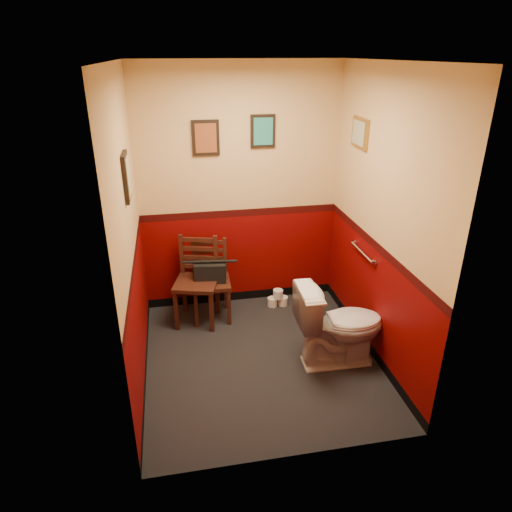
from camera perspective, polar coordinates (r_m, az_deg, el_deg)
The scene contains 17 objects.
floor at distance 4.60m, azimuth 0.59°, elevation -12.72°, with size 2.20×2.40×0.00m, color black.
ceiling at distance 3.67m, azimuth 0.79°, elevation 23.23°, with size 2.20×2.40×0.00m, color silver.
wall_back at distance 5.06m, azimuth -2.02°, elevation 7.99°, with size 2.20×2.70×0.00m, color #5F0404.
wall_front at distance 2.88m, azimuth 5.40°, elevation -5.31°, with size 2.20×2.70×0.00m, color #5F0404.
wall_left at distance 3.89m, azimuth -15.44°, elevation 1.98°, with size 2.40×2.70×0.00m, color #5F0404.
wall_right at distance 4.28m, azimuth 15.31°, elevation 4.05°, with size 2.40×2.70×0.00m, color #5F0404.
grab_bar at distance 4.62m, azimuth 13.14°, elevation 0.45°, with size 0.05×0.56×0.06m.
framed_print_back_a at distance 4.86m, azimuth -6.30°, elevation 14.46°, with size 0.28×0.04×0.36m.
framed_print_back_b at distance 4.94m, azimuth 0.87°, elevation 15.34°, with size 0.26×0.04×0.34m.
framed_print_left at distance 3.83m, azimuth -15.88°, elevation 9.50°, with size 0.04×0.30×0.38m.
framed_print_right at distance 4.63m, azimuth 12.85°, elevation 14.78°, with size 0.04×0.34×0.28m.
toilet at distance 4.41m, azimuth 10.38°, elevation -8.51°, with size 0.47×0.84×0.82m, color white.
toilet_brush at distance 4.67m, azimuth 12.21°, elevation -11.59°, with size 0.12×0.12×0.44m.
chair_left at distance 5.01m, azimuth -7.37°, elevation -3.11°, with size 0.55×0.55×0.95m.
chair_right at distance 5.08m, azimuth -5.69°, elevation -3.07°, with size 0.43×0.43×0.89m.
handbag at distance 4.99m, azimuth -5.72°, elevation -1.99°, with size 0.36×0.21×0.25m.
tp_stack at distance 5.42m, azimuth 2.74°, elevation -5.38°, with size 0.24×0.13×0.21m.
Camera 1 is at (-0.73, -3.60, 2.77)m, focal length 32.00 mm.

